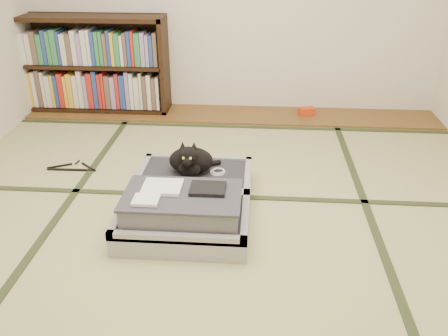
{
  "coord_description": "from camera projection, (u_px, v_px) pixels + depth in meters",
  "views": [
    {
      "loc": [
        0.26,
        -2.42,
        1.65
      ],
      "look_at": [
        0.05,
        0.35,
        0.25
      ],
      "focal_mm": 38.0,
      "sensor_mm": 36.0,
      "label": 1
    }
  ],
  "objects": [
    {
      "name": "cat",
      "position": [
        191.0,
        161.0,
        3.2
      ],
      "size": [
        0.35,
        0.35,
        0.28
      ],
      "color": "black",
      "rests_on": "suitcase"
    },
    {
      "name": "red_item",
      "position": [
        307.0,
        111.0,
        4.65
      ],
      "size": [
        0.17,
        0.13,
        0.07
      ],
      "primitive_type": "cube",
      "rotation": [
        0.0,
        0.0,
        0.27
      ],
      "color": "red",
      "rests_on": "wood_strip"
    },
    {
      "name": "cable_coil",
      "position": [
        218.0,
        172.0,
        3.26
      ],
      "size": [
        0.11,
        0.11,
        0.03
      ],
      "color": "white",
      "rests_on": "suitcase"
    },
    {
      "name": "suitcase",
      "position": [
        188.0,
        201.0,
        3.0
      ],
      "size": [
        0.78,
        1.04,
        0.31
      ],
      "color": "#A0A0A5",
      "rests_on": "floor"
    },
    {
      "name": "wood_strip",
      "position": [
        231.0,
        115.0,
        4.69
      ],
      "size": [
        4.0,
        0.5,
        0.02
      ],
      "primitive_type": "cube",
      "color": "brown",
      "rests_on": "ground"
    },
    {
      "name": "hanger",
      "position": [
        73.0,
        168.0,
        3.65
      ],
      "size": [
        0.39,
        0.18,
        0.01
      ],
      "color": "black",
      "rests_on": "floor"
    },
    {
      "name": "floor",
      "position": [
        212.0,
        229.0,
        2.91
      ],
      "size": [
        4.5,
        4.5,
        0.0
      ],
      "primitive_type": "plane",
      "color": "tan",
      "rests_on": "ground"
    },
    {
      "name": "bookcase",
      "position": [
        94.0,
        66.0,
        4.64
      ],
      "size": [
        1.45,
        0.33,
        0.93
      ],
      "color": "black",
      "rests_on": "wood_strip"
    },
    {
      "name": "tatami_borders",
      "position": [
        218.0,
        190.0,
        3.35
      ],
      "size": [
        4.0,
        4.5,
        0.01
      ],
      "color": "#2D381E",
      "rests_on": "ground"
    }
  ]
}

